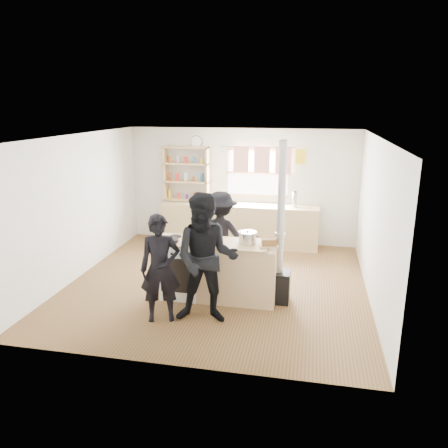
{
  "coord_description": "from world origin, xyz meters",
  "views": [
    {
      "loc": [
        1.51,
        -6.83,
        3.0
      ],
      "look_at": [
        0.14,
        -0.1,
        1.1
      ],
      "focal_mm": 35.0,
      "sensor_mm": 36.0,
      "label": 1
    }
  ],
  "objects_px": {
    "cooking_island": "(219,270)",
    "person_near_right": "(206,259)",
    "thermos": "(295,200)",
    "stockpot_stove": "(193,233)",
    "stockpot_counter": "(248,238)",
    "flue_heater": "(279,262)",
    "skillet_greens": "(168,240)",
    "person_far": "(221,236)",
    "bread_board": "(269,243)",
    "person_near_left": "(160,269)",
    "roast_tray": "(210,240)"
  },
  "relations": [
    {
      "from": "person_near_right",
      "to": "bread_board",
      "type": "bearing_deg",
      "value": 35.74
    },
    {
      "from": "thermos",
      "to": "stockpot_counter",
      "type": "relative_size",
      "value": 1.14
    },
    {
      "from": "thermos",
      "to": "person_near_right",
      "type": "distance_m",
      "value": 3.69
    },
    {
      "from": "thermos",
      "to": "stockpot_stove",
      "type": "relative_size",
      "value": 1.44
    },
    {
      "from": "thermos",
      "to": "cooking_island",
      "type": "xyz_separation_m",
      "value": [
        -1.03,
        -2.77,
        -0.59
      ]
    },
    {
      "from": "thermos",
      "to": "flue_heater",
      "type": "xyz_separation_m",
      "value": [
        -0.1,
        -2.71,
        -0.41
      ]
    },
    {
      "from": "thermos",
      "to": "flue_heater",
      "type": "relative_size",
      "value": 0.13
    },
    {
      "from": "flue_heater",
      "to": "person_near_left",
      "type": "xyz_separation_m",
      "value": [
        -1.58,
        -0.93,
        0.12
      ]
    },
    {
      "from": "skillet_greens",
      "to": "person_far",
      "type": "xyz_separation_m",
      "value": [
        0.64,
        0.97,
        -0.18
      ]
    },
    {
      "from": "thermos",
      "to": "stockpot_counter",
      "type": "height_order",
      "value": "thermos"
    },
    {
      "from": "stockpot_counter",
      "to": "flue_heater",
      "type": "height_order",
      "value": "flue_heater"
    },
    {
      "from": "thermos",
      "to": "skillet_greens",
      "type": "xyz_separation_m",
      "value": [
        -1.81,
        -2.92,
        -0.1
      ]
    },
    {
      "from": "roast_tray",
      "to": "bread_board",
      "type": "distance_m",
      "value": 0.91
    },
    {
      "from": "skillet_greens",
      "to": "person_near_left",
      "type": "distance_m",
      "value": 0.76
    },
    {
      "from": "roast_tray",
      "to": "person_near_right",
      "type": "relative_size",
      "value": 0.22
    },
    {
      "from": "cooking_island",
      "to": "stockpot_stove",
      "type": "height_order",
      "value": "stockpot_stove"
    },
    {
      "from": "stockpot_counter",
      "to": "person_far",
      "type": "xyz_separation_m",
      "value": [
        -0.59,
        0.79,
        -0.24
      ]
    },
    {
      "from": "thermos",
      "to": "stockpot_stove",
      "type": "distance_m",
      "value": 3.0
    },
    {
      "from": "cooking_island",
      "to": "person_near_right",
      "type": "xyz_separation_m",
      "value": [
        -0.01,
        -0.77,
        0.46
      ]
    },
    {
      "from": "cooking_island",
      "to": "person_near_right",
      "type": "distance_m",
      "value": 0.9
    },
    {
      "from": "bread_board",
      "to": "stockpot_stove",
      "type": "bearing_deg",
      "value": 170.09
    },
    {
      "from": "thermos",
      "to": "person_near_left",
      "type": "height_order",
      "value": "person_near_left"
    },
    {
      "from": "skillet_greens",
      "to": "flue_heater",
      "type": "height_order",
      "value": "flue_heater"
    },
    {
      "from": "bread_board",
      "to": "person_far",
      "type": "height_order",
      "value": "person_far"
    },
    {
      "from": "person_far",
      "to": "cooking_island",
      "type": "bearing_deg",
      "value": 101.33
    },
    {
      "from": "person_near_right",
      "to": "person_far",
      "type": "distance_m",
      "value": 1.61
    },
    {
      "from": "skillet_greens",
      "to": "person_near_right",
      "type": "bearing_deg",
      "value": -39.23
    },
    {
      "from": "stockpot_stove",
      "to": "bread_board",
      "type": "distance_m",
      "value": 1.25
    },
    {
      "from": "stockpot_stove",
      "to": "person_near_right",
      "type": "distance_m",
      "value": 1.03
    },
    {
      "from": "stockpot_stove",
      "to": "person_far",
      "type": "bearing_deg",
      "value": 65.09
    },
    {
      "from": "stockpot_counter",
      "to": "person_near_left",
      "type": "height_order",
      "value": "person_near_left"
    },
    {
      "from": "person_far",
      "to": "stockpot_counter",
      "type": "bearing_deg",
      "value": 128.32
    },
    {
      "from": "stockpot_stove",
      "to": "flue_heater",
      "type": "xyz_separation_m",
      "value": [
        1.39,
        -0.09,
        -0.36
      ]
    },
    {
      "from": "thermos",
      "to": "person_near_right",
      "type": "relative_size",
      "value": 0.17
    },
    {
      "from": "flue_heater",
      "to": "person_far",
      "type": "xyz_separation_m",
      "value": [
        -1.08,
        0.76,
        0.13
      ]
    },
    {
      "from": "cooking_island",
      "to": "person_near_left",
      "type": "xyz_separation_m",
      "value": [
        -0.65,
        -0.87,
        0.31
      ]
    },
    {
      "from": "bread_board",
      "to": "person_near_right",
      "type": "distance_m",
      "value": 1.07
    },
    {
      "from": "roast_tray",
      "to": "flue_heater",
      "type": "distance_m",
      "value": 1.11
    },
    {
      "from": "cooking_island",
      "to": "flue_heater",
      "type": "distance_m",
      "value": 0.96
    },
    {
      "from": "thermos",
      "to": "cooking_island",
      "type": "height_order",
      "value": "thermos"
    },
    {
      "from": "skillet_greens",
      "to": "cooking_island",
      "type": "bearing_deg",
      "value": 10.61
    },
    {
      "from": "roast_tray",
      "to": "flue_heater",
      "type": "xyz_separation_m",
      "value": [
        1.06,
        0.09,
        -0.32
      ]
    },
    {
      "from": "thermos",
      "to": "stockpot_counter",
      "type": "bearing_deg",
      "value": -102.07
    },
    {
      "from": "stockpot_counter",
      "to": "person_near_right",
      "type": "distance_m",
      "value": 0.93
    },
    {
      "from": "thermos",
      "to": "bread_board",
      "type": "height_order",
      "value": "thermos"
    },
    {
      "from": "person_near_left",
      "to": "person_far",
      "type": "height_order",
      "value": "person_far"
    },
    {
      "from": "thermos",
      "to": "skillet_greens",
      "type": "relative_size",
      "value": 0.79
    },
    {
      "from": "person_near_left",
      "to": "person_far",
      "type": "distance_m",
      "value": 1.77
    },
    {
      "from": "stockpot_stove",
      "to": "stockpot_counter",
      "type": "height_order",
      "value": "stockpot_counter"
    },
    {
      "from": "roast_tray",
      "to": "person_far",
      "type": "distance_m",
      "value": 0.87
    }
  ]
}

